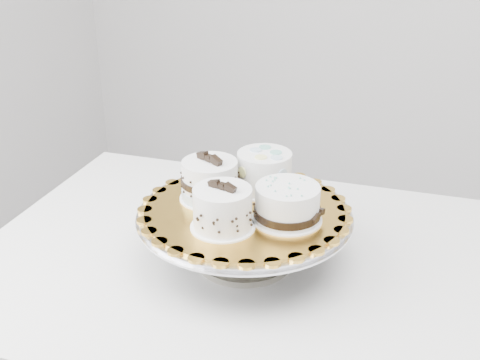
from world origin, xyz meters
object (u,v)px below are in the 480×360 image
at_px(cake_swirl, 223,209).
at_px(cake_dots, 264,171).
at_px(table, 273,296).
at_px(cake_board, 245,209).
at_px(cake_ribbon, 288,205).
at_px(cake_stand, 245,227).
at_px(cake_banded, 210,182).

height_order(cake_swirl, cake_dots, cake_swirl).
xyz_separation_m(table, cake_board, (-0.05, -0.03, 0.19)).
bearing_deg(cake_board, cake_dots, 89.27).
bearing_deg(cake_ribbon, cake_board, 179.46).
height_order(table, cake_swirl, cake_swirl).
bearing_deg(cake_swirl, table, 70.81).
height_order(cake_stand, cake_banded, cake_banded).
bearing_deg(cake_banded, cake_board, 13.84).
height_order(cake_board, cake_ribbon, cake_ribbon).
relative_size(cake_board, cake_banded, 2.74).
distance_m(cake_board, cake_ribbon, 0.09).
bearing_deg(cake_stand, cake_banded, 173.32).
relative_size(cake_stand, cake_banded, 2.98).
xyz_separation_m(cake_stand, cake_banded, (-0.08, 0.01, 0.07)).
bearing_deg(cake_dots, cake_stand, -75.53).
bearing_deg(cake_board, cake_ribbon, -4.76).
bearing_deg(table, cake_stand, -161.01).
distance_m(cake_dots, cake_ribbon, 0.13).
relative_size(cake_stand, cake_board, 1.09).
xyz_separation_m(table, cake_banded, (-0.13, -0.02, 0.23)).
height_order(cake_swirl, cake_ribbon, cake_swirl).
distance_m(cake_swirl, cake_banded, 0.11).
relative_size(table, cake_board, 3.41).
bearing_deg(cake_swirl, cake_banded, 137.01).
height_order(cake_banded, cake_dots, cake_banded).
relative_size(cake_swirl, cake_dots, 0.89).
distance_m(cake_banded, cake_dots, 0.11).
distance_m(cake_board, cake_banded, 0.08).
relative_size(table, cake_banded, 9.36).
bearing_deg(table, cake_board, -161.01).
distance_m(cake_stand, cake_dots, 0.12).
distance_m(table, cake_stand, 0.17).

